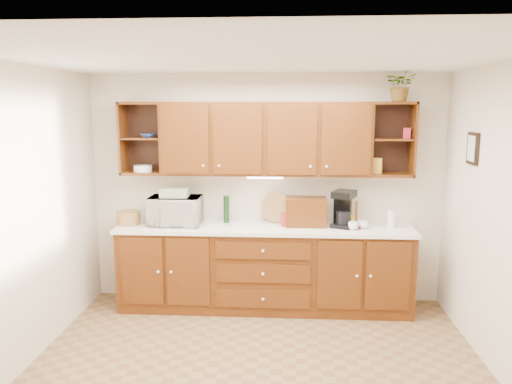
# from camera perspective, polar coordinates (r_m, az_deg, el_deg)

# --- Properties ---
(floor) EXTENTS (4.00, 4.00, 0.00)m
(floor) POSITION_cam_1_polar(r_m,az_deg,el_deg) (4.49, 0.04, -20.11)
(floor) COLOR olive
(floor) RESTS_ON ground
(ceiling) EXTENTS (4.00, 4.00, 0.00)m
(ceiling) POSITION_cam_1_polar(r_m,az_deg,el_deg) (3.92, 0.04, 15.06)
(ceiling) COLOR white
(ceiling) RESTS_ON back_wall
(back_wall) EXTENTS (4.00, 0.00, 4.00)m
(back_wall) POSITION_cam_1_polar(r_m,az_deg,el_deg) (5.72, 1.13, 0.30)
(back_wall) COLOR beige
(back_wall) RESTS_ON floor
(left_wall) EXTENTS (0.00, 3.50, 3.50)m
(left_wall) POSITION_cam_1_polar(r_m,az_deg,el_deg) (4.59, -25.79, -3.03)
(left_wall) COLOR beige
(left_wall) RESTS_ON floor
(base_cabinets) EXTENTS (3.20, 0.60, 0.90)m
(base_cabinets) POSITION_cam_1_polar(r_m,az_deg,el_deg) (5.64, 0.96, -8.75)
(base_cabinets) COLOR #3E1C07
(base_cabinets) RESTS_ON floor
(countertop) EXTENTS (3.24, 0.64, 0.04)m
(countertop) POSITION_cam_1_polar(r_m,az_deg,el_deg) (5.50, 0.97, -4.13)
(countertop) COLOR white
(countertop) RESTS_ON base_cabinets
(upper_cabinets) EXTENTS (3.20, 0.33, 0.80)m
(upper_cabinets) POSITION_cam_1_polar(r_m,az_deg,el_deg) (5.50, 1.18, 6.13)
(upper_cabinets) COLOR #3E1C07
(upper_cabinets) RESTS_ON back_wall
(undercabinet_light) EXTENTS (0.40, 0.05, 0.02)m
(undercabinet_light) POSITION_cam_1_polar(r_m,az_deg,el_deg) (5.49, 1.04, 1.69)
(undercabinet_light) COLOR white
(undercabinet_light) RESTS_ON upper_cabinets
(framed_picture) EXTENTS (0.03, 0.24, 0.30)m
(framed_picture) POSITION_cam_1_polar(r_m,az_deg,el_deg) (5.11, 23.54, 4.59)
(framed_picture) COLOR black
(framed_picture) RESTS_ON right_wall
(wicker_basket) EXTENTS (0.28, 0.28, 0.15)m
(wicker_basket) POSITION_cam_1_polar(r_m,az_deg,el_deg) (5.75, -14.35, -2.87)
(wicker_basket) COLOR olive
(wicker_basket) RESTS_ON countertop
(microwave) EXTENTS (0.57, 0.38, 0.31)m
(microwave) POSITION_cam_1_polar(r_m,az_deg,el_deg) (5.62, -9.21, -2.11)
(microwave) COLOR silver
(microwave) RESTS_ON countertop
(towel_stack) EXTENTS (0.31, 0.23, 0.09)m
(towel_stack) POSITION_cam_1_polar(r_m,az_deg,el_deg) (5.58, -9.27, -0.08)
(towel_stack) COLOR #DBDD68
(towel_stack) RESTS_ON microwave
(wine_bottle) EXTENTS (0.08, 0.08, 0.31)m
(wine_bottle) POSITION_cam_1_polar(r_m,az_deg,el_deg) (5.65, -3.40, -1.97)
(wine_bottle) COLOR black
(wine_bottle) RESTS_ON countertop
(woven_tray) EXTENTS (0.36, 0.18, 0.35)m
(woven_tray) POSITION_cam_1_polar(r_m,az_deg,el_deg) (5.68, 2.31, -3.40)
(woven_tray) COLOR olive
(woven_tray) RESTS_ON countertop
(bread_box) EXTENTS (0.44, 0.28, 0.31)m
(bread_box) POSITION_cam_1_polar(r_m,az_deg,el_deg) (5.52, 5.72, -2.26)
(bread_box) COLOR #3E1C07
(bread_box) RESTS_ON countertop
(mug_tree) EXTENTS (0.24, 0.25, 0.30)m
(mug_tree) POSITION_cam_1_polar(r_m,az_deg,el_deg) (5.49, 11.34, -3.63)
(mug_tree) COLOR #3E1C07
(mug_tree) RESTS_ON countertop
(canister_red) EXTENTS (0.13, 0.13, 0.14)m
(canister_red) POSITION_cam_1_polar(r_m,az_deg,el_deg) (5.49, 3.39, -3.18)
(canister_red) COLOR #AC192C
(canister_red) RESTS_ON countertop
(canister_white) EXTENTS (0.09, 0.09, 0.20)m
(canister_white) POSITION_cam_1_polar(r_m,az_deg,el_deg) (5.59, 15.21, -2.99)
(canister_white) COLOR white
(canister_white) RESTS_ON countertop
(canister_yellow) EXTENTS (0.13, 0.13, 0.12)m
(canister_yellow) POSITION_cam_1_polar(r_m,az_deg,el_deg) (5.58, 10.97, -3.27)
(canister_yellow) COLOR gold
(canister_yellow) RESTS_ON countertop
(coffee_maker) EXTENTS (0.31, 0.34, 0.40)m
(coffee_maker) POSITION_cam_1_polar(r_m,az_deg,el_deg) (5.54, 9.96, -1.94)
(coffee_maker) COLOR black
(coffee_maker) RESTS_ON countertop
(bowl_stack) EXTENTS (0.21, 0.21, 0.04)m
(bowl_stack) POSITION_cam_1_polar(r_m,az_deg,el_deg) (5.69, -12.19, 6.32)
(bowl_stack) COLOR #294D97
(bowl_stack) RESTS_ON upper_cabinets
(plate_stack) EXTENTS (0.27, 0.27, 0.07)m
(plate_stack) POSITION_cam_1_polar(r_m,az_deg,el_deg) (5.71, -12.80, 2.63)
(plate_stack) COLOR white
(plate_stack) RESTS_ON upper_cabinets
(pantry_box_yellow) EXTENTS (0.11, 0.10, 0.17)m
(pantry_box_yellow) POSITION_cam_1_polar(r_m,az_deg,el_deg) (5.59, 13.73, 2.94)
(pantry_box_yellow) COLOR gold
(pantry_box_yellow) RESTS_ON upper_cabinets
(pantry_box_red) EXTENTS (0.09, 0.09, 0.11)m
(pantry_box_red) POSITION_cam_1_polar(r_m,az_deg,el_deg) (5.61, 16.88, 6.45)
(pantry_box_red) COLOR #AC192C
(pantry_box_red) RESTS_ON upper_cabinets
(potted_plant) EXTENTS (0.38, 0.35, 0.35)m
(potted_plant) POSITION_cam_1_polar(r_m,az_deg,el_deg) (5.54, 16.28, 11.70)
(potted_plant) COLOR #999999
(potted_plant) RESTS_ON upper_cabinets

